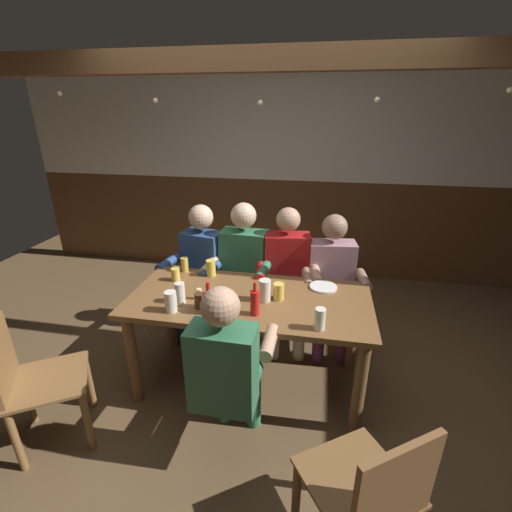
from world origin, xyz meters
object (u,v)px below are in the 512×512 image
Objects in this scene: pint_glass_8 at (265,290)px; person_2 at (287,273)px; pint_glass_2 at (180,293)px; person_1 at (242,267)px; pint_glass_5 at (320,319)px; chair_empty_near_left at (32,380)px; pint_glass_7 at (279,291)px; dining_table at (249,311)px; person_0 at (200,265)px; bottle_0 at (255,302)px; pint_glass_1 at (171,302)px; plate_0 at (323,287)px; pint_glass_6 at (185,264)px; bottle_1 at (209,302)px; pint_glass_4 at (211,268)px; chair_empty_near_right at (369,494)px; person_3 at (332,278)px; pint_glass_0 at (199,301)px; table_candle at (199,294)px; person_4 at (227,367)px; pint_glass_3 at (176,274)px.

person_2 is at bearing 82.32° from pint_glass_8.
pint_glass_8 reaches higher than pint_glass_2.
pint_glass_5 is at bearing 130.29° from person_1.
chair_empty_near_left reaches higher than pint_glass_7.
dining_table is 12.21× the size of pint_glass_5.
person_0 is 0.80m from person_2.
person_0 is 1.10m from bottle_0.
plate_0 is at bearing 28.04° from pint_glass_1.
person_0 reaches higher than pint_glass_6.
pint_glass_5 is (0.72, -0.06, -0.01)m from bottle_1.
pint_glass_8 reaches higher than pint_glass_4.
person_1 is 1.44× the size of chair_empty_near_right.
bottle_0 is 1.90× the size of pint_glass_7.
person_1 is 1.05× the size of person_3.
pint_glass_6 is at bearing 107.75° from pint_glass_2.
chair_empty_near_right is at bearing -34.04° from pint_glass_1.
person_2 reaches higher than pint_glass_0.
person_3 is 11.25× the size of pint_glass_0.
table_candle is (-1.09, 1.01, 0.32)m from chair_empty_near_right.
chair_empty_near_right is at bearing -80.17° from plate_0.
dining_table is 0.27m from pint_glass_7.
pint_glass_5 is 1.29m from pint_glass_6.
person_0 is 1.03× the size of person_4.
pint_glass_4 reaches higher than plate_0.
pint_glass_1 reaches higher than plate_0.
pint_glass_2 is at bearing 111.20° from person_0.
pint_glass_0 is (0.04, -0.11, 0.01)m from table_candle.
person_4 is 0.47m from bottle_1.
pint_glass_4 is at bearing 80.32° from pint_glass_2.
bottle_1 reaches higher than table_candle.
pint_glass_7 is (-0.38, -0.62, 0.15)m from person_3.
pint_glass_1 is (-1.22, 0.82, 0.35)m from chair_empty_near_right.
chair_empty_near_right reaches higher than pint_glass_6.
person_2 is 0.68m from pint_glass_4.
chair_empty_near_right is at bearing -53.01° from bottle_0.
chair_empty_near_right is 7.27× the size of pint_glass_7.
chair_empty_near_right is 1.17m from bottle_0.
person_0 is 0.97× the size of person_1.
pint_glass_0 is at bearing 86.66° from person_1.
pint_glass_1 reaches higher than pint_glass_3.
pint_glass_1 is at bearing 91.11° from chair_empty_near_left.
table_candle is 0.54× the size of pint_glass_2.
pint_glass_1 is 0.96× the size of pint_glass_2.
table_candle is 0.56m from pint_glass_7.
bottle_0 is 1.74× the size of pint_glass_4.
plate_0 is 1.55× the size of pint_glass_4.
chair_empty_near_right is at bearing -41.24° from bottle_1.
table_candle is at bearing 165.22° from pint_glass_5.
person_4 reaches higher than table_candle.
person_4 is at bearing -89.88° from dining_table.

